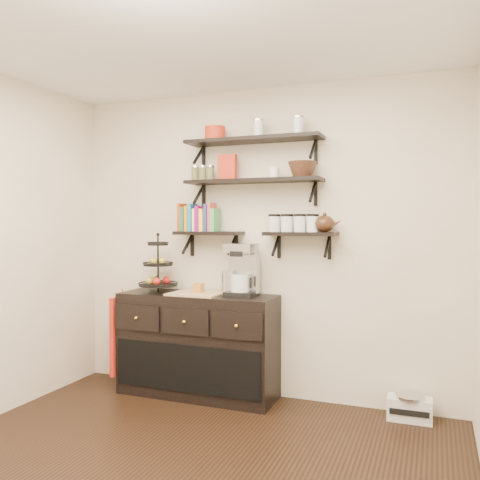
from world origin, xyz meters
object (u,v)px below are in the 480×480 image
coffee_maker (242,271)px  radio (410,408)px  fruit_stand (159,272)px  sideboard (198,344)px

coffee_maker → radio: 1.70m
fruit_stand → radio: 2.38m
fruit_stand → coffee_maker: bearing=1.9°
fruit_stand → radio: (2.17, 0.07, -0.98)m
sideboard → radio: sideboard is taller
fruit_stand → radio: size_ratio=1.53×
sideboard → fruit_stand: fruit_stand is taller
radio → sideboard: bearing=-178.3°
sideboard → fruit_stand: size_ratio=2.74×
coffee_maker → radio: (1.37, 0.04, -1.02)m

